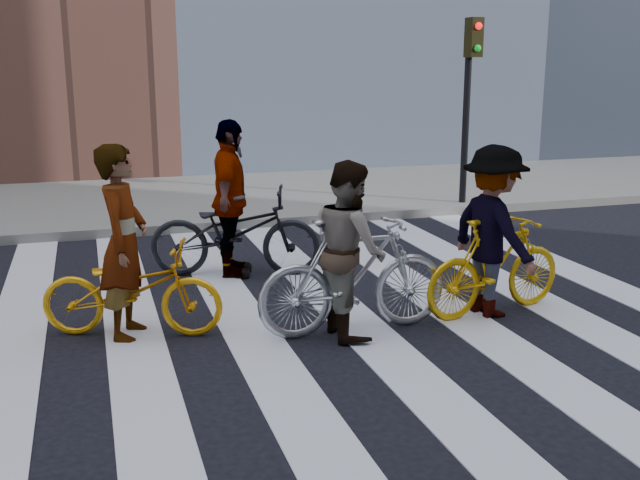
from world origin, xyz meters
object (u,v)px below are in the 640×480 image
bike_silver_mid (354,276)px  rider_mid (349,249)px  rider_right (493,232)px  bike_yellow_right (495,266)px  traffic_signal (470,81)px  bike_yellow_left (132,290)px  rider_rear (230,199)px  bike_dark_rear (235,232)px  rider_left (124,242)px

bike_silver_mid → rider_mid: bearing=88.8°
rider_right → bike_yellow_right: bearing=-100.3°
traffic_signal → bike_silver_mid: 6.75m
bike_yellow_left → bike_silver_mid: 2.16m
rider_rear → rider_mid: bearing=-146.2°
bike_dark_rear → rider_left: size_ratio=1.12×
rider_right → rider_mid: bearing=83.2°
rider_right → rider_rear: (-2.33, 2.25, 0.07)m
bike_yellow_right → bike_yellow_left: bearing=72.4°
rider_mid → rider_right: rider_right is taller
bike_silver_mid → bike_yellow_right: bike_silver_mid is taller
traffic_signal → rider_mid: 6.72m
rider_mid → rider_rear: rider_rear is taller
traffic_signal → rider_mid: traffic_signal is taller
bike_yellow_left → bike_silver_mid: bike_silver_mid is taller
bike_yellow_left → rider_right: rider_right is taller
bike_yellow_left → rider_rear: 2.27m
bike_yellow_right → bike_dark_rear: bearing=35.6°
bike_yellow_right → rider_rear: (-2.38, 2.25, 0.45)m
traffic_signal → bike_yellow_right: (-2.36, -5.09, -1.76)m
bike_silver_mid → rider_mid: rider_mid is taller
bike_dark_rear → rider_rear: (-0.05, 0.00, 0.42)m
rider_left → rider_rear: (1.36, 1.78, 0.03)m
rider_mid → bike_yellow_right: bearing=-87.8°
traffic_signal → rider_rear: 5.67m
rider_mid → bike_yellow_left: bearing=73.0°
bike_silver_mid → bike_dark_rear: bike_silver_mid is taller
rider_mid → rider_rear: size_ratio=0.88×
bike_yellow_left → bike_dark_rear: (1.36, 1.78, 0.09)m
rider_mid → rider_rear: (-0.71, 2.35, 0.11)m
rider_rear → rider_left: bearing=159.5°
rider_left → rider_mid: 2.16m
bike_silver_mid → rider_right: rider_right is taller
bike_yellow_left → rider_right: 3.70m
rider_left → rider_rear: bearing=-18.7°
traffic_signal → rider_mid: (-4.02, -5.19, -1.42)m
traffic_signal → rider_left: (-6.10, -4.61, -1.34)m
traffic_signal → rider_mid: bearing=-127.8°
bike_silver_mid → bike_yellow_right: 1.62m
traffic_signal → bike_silver_mid: traffic_signal is taller
bike_silver_mid → rider_right: (1.56, 0.10, 0.31)m
bike_yellow_left → bike_yellow_right: bearing=-78.6°
bike_silver_mid → rider_left: size_ratio=1.04×
traffic_signal → rider_right: 5.80m
rider_rear → traffic_signal: bearing=-42.2°
rider_rear → bike_silver_mid: bearing=-145.1°
bike_yellow_right → rider_left: (-3.74, 0.47, 0.42)m
bike_silver_mid → bike_dark_rear: bearing=15.7°
bike_yellow_left → rider_right: bearing=-78.7°
bike_yellow_left → bike_dark_rear: 2.24m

